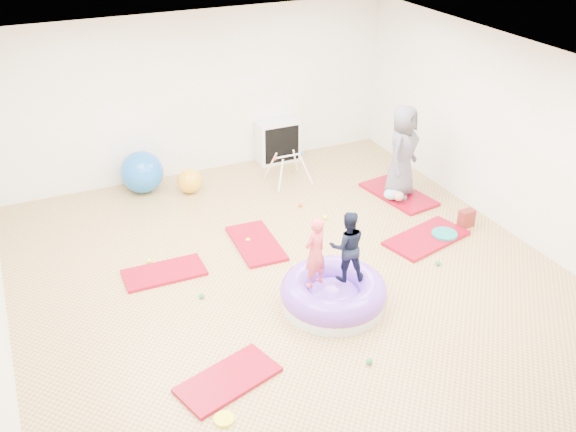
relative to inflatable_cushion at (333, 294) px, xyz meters
name	(u,v)px	position (x,y,z in m)	size (l,w,h in m)	color
room	(298,191)	(-0.24, 0.54, 1.24)	(7.01, 8.01, 2.81)	tan
gym_mat_front_left	(228,380)	(-1.66, -0.74, -0.14)	(1.09, 0.55, 0.05)	maroon
gym_mat_mid_left	(164,273)	(-1.75, 1.54, -0.14)	(1.08, 0.54, 0.04)	maroon
gym_mat_center_back	(256,243)	(-0.34, 1.73, -0.14)	(1.17, 0.58, 0.05)	maroon
gym_mat_right	(426,238)	(1.99, 0.81, -0.14)	(1.26, 0.63, 0.05)	maroon
gym_mat_rear_right	(398,194)	(2.40, 2.19, -0.14)	(1.30, 0.65, 0.05)	maroon
inflatable_cushion	(333,294)	(0.00, 0.00, 0.00)	(1.33, 1.33, 0.42)	silver
child_pink	(315,249)	(-0.24, 0.06, 0.68)	(0.34, 0.22, 0.92)	#E24850
child_navy	(347,243)	(0.18, 0.02, 0.68)	(0.45, 0.35, 0.92)	black
adult_caregiver	(402,151)	(2.37, 2.15, 0.66)	(0.75, 0.49, 1.53)	#565660
infant	(394,194)	(2.20, 2.01, -0.01)	(0.34, 0.34, 0.20)	#8EBED5
ball_pit_balls	(300,260)	(0.04, 1.03, -0.13)	(3.67, 3.73, 0.07)	#298C42
exercise_ball_blue	(142,172)	(-1.40, 4.12, 0.19)	(0.71, 0.71, 0.71)	blue
exercise_ball_orange	(190,181)	(-0.70, 3.76, 0.05)	(0.42, 0.42, 0.42)	gold
infant_play_gym	(288,164)	(0.95, 3.41, 0.18)	(0.67, 0.64, 0.51)	white
cube_shelf	(278,141)	(1.17, 4.33, 0.22)	(0.77, 0.38, 0.77)	white
balance_disc	(444,235)	(2.26, 0.75, -0.12)	(0.38, 0.38, 0.08)	#0F887E
backpack	(466,218)	(2.77, 0.90, -0.03)	(0.23, 0.14, 0.27)	red
yellow_toy	(224,419)	(-1.89, -1.24, -0.15)	(0.21, 0.21, 0.03)	#FAFF27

